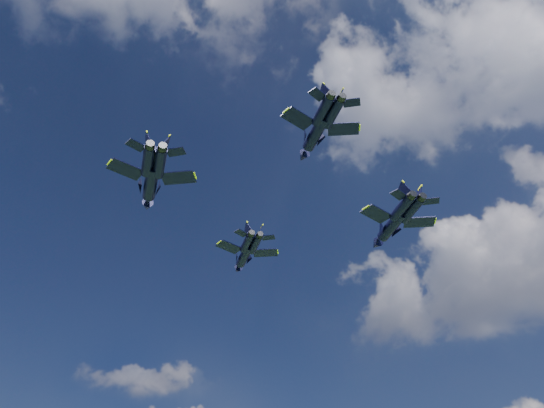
{
  "coord_description": "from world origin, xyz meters",
  "views": [
    {
      "loc": [
        51.24,
        -66.33,
        3.4
      ],
      "look_at": [
        3.83,
        -1.01,
        63.29
      ],
      "focal_mm": 40.0,
      "sensor_mm": 36.0,
      "label": 1
    }
  ],
  "objects_px": {
    "jet_left": "(151,184)",
    "jet_slot": "(315,135)",
    "jet_lead": "(244,256)",
    "jet_right": "(390,227)"
  },
  "relations": [
    {
      "from": "jet_left",
      "to": "jet_slot",
      "type": "distance_m",
      "value": 27.84
    },
    {
      "from": "jet_lead",
      "to": "jet_slot",
      "type": "distance_m",
      "value": 36.54
    },
    {
      "from": "jet_lead",
      "to": "jet_right",
      "type": "relative_size",
      "value": 0.85
    },
    {
      "from": "jet_right",
      "to": "jet_slot",
      "type": "relative_size",
      "value": 1.19
    },
    {
      "from": "jet_lead",
      "to": "jet_slot",
      "type": "xyz_separation_m",
      "value": [
        29.7,
        -21.27,
        -0.77
      ]
    },
    {
      "from": "jet_right",
      "to": "jet_left",
      "type": "bearing_deg",
      "value": -179.39
    },
    {
      "from": "jet_left",
      "to": "jet_right",
      "type": "relative_size",
      "value": 0.96
    },
    {
      "from": "jet_right",
      "to": "jet_lead",
      "type": "bearing_deg",
      "value": 141.01
    },
    {
      "from": "jet_right",
      "to": "jet_slot",
      "type": "height_order",
      "value": "jet_right"
    },
    {
      "from": "jet_lead",
      "to": "jet_left",
      "type": "distance_m",
      "value": 27.4
    }
  ]
}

